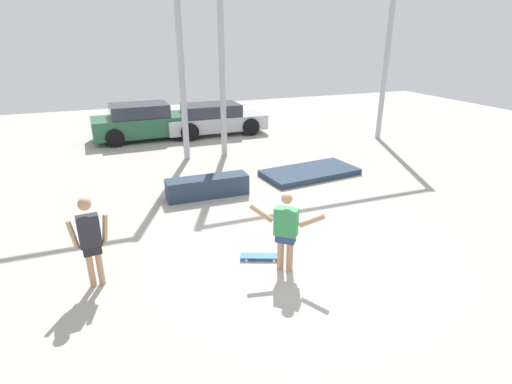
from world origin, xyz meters
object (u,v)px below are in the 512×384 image
object	(u,v)px
skateboarder	(286,229)
parked_car_green	(143,122)
grind_box	(208,187)
manual_pad	(310,172)
parked_car_silver	(214,119)
skateboard	(260,256)
bystander	(90,238)

from	to	relation	value
skateboarder	parked_car_green	bearing A→B (deg)	136.86
grind_box	manual_pad	size ratio (longest dim) A/B	0.75
parked_car_silver	skateboard	bearing A→B (deg)	-101.06
bystander	grind_box	bearing A→B (deg)	-137.08
skateboarder	manual_pad	bearing A→B (deg)	97.15
parked_car_green	skateboarder	bearing A→B (deg)	-85.23
skateboarder	parked_car_silver	bearing A→B (deg)	121.53
skateboarder	grind_box	distance (m)	3.96
skateboard	parked_car_silver	world-z (taller)	parked_car_silver
parked_car_silver	manual_pad	bearing A→B (deg)	-78.84
manual_pad	parked_car_silver	distance (m)	6.33
skateboarder	manual_pad	size ratio (longest dim) A/B	0.53
parked_car_silver	bystander	bearing A→B (deg)	-116.25
skateboarder	parked_car_silver	size ratio (longest dim) A/B	0.36
skateboarder	manual_pad	world-z (taller)	skateboarder
skateboard	parked_car_silver	size ratio (longest dim) A/B	0.19
skateboard	parked_car_green	distance (m)	10.34
parked_car_green	parked_car_silver	bearing A→B (deg)	-4.86
skateboarder	bystander	xyz separation A→B (m)	(-3.19, 0.69, 0.09)
bystander	manual_pad	bearing A→B (deg)	-154.69
skateboarder	manual_pad	distance (m)	5.33
skateboarder	parked_car_green	distance (m)	10.83
parked_car_silver	bystander	xyz separation A→B (m)	(-4.80, -9.92, 0.28)
bystander	skateboard	bearing A→B (deg)	169.45
skateboarder	grind_box	world-z (taller)	skateboarder
skateboarder	parked_car_green	xyz separation A→B (m)	(-1.26, 10.76, -0.13)
manual_pad	grind_box	bearing A→B (deg)	-170.83
skateboarder	grind_box	size ratio (longest dim) A/B	0.70
grind_box	manual_pad	world-z (taller)	grind_box
skateboarder	bystander	size ratio (longest dim) A/B	0.93
grind_box	parked_car_green	world-z (taller)	parked_car_green
grind_box	bystander	size ratio (longest dim) A/B	1.32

